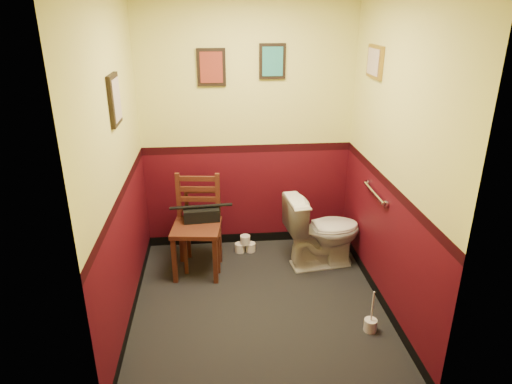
{
  "coord_description": "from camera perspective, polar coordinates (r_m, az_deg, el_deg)",
  "views": [
    {
      "loc": [
        -0.35,
        -3.41,
        2.5
      ],
      "look_at": [
        0.0,
        0.25,
        1.0
      ],
      "focal_mm": 32.0,
      "sensor_mm": 36.0,
      "label": 1
    }
  ],
  "objects": [
    {
      "name": "wall_back",
      "position": [
        4.76,
        -1.09,
        8.22
      ],
      "size": [
        2.2,
        0.0,
        2.7
      ],
      "primitive_type": "cube",
      "rotation": [
        1.57,
        0.0,
        0.0
      ],
      "color": "#450812",
      "rests_on": "ground"
    },
    {
      "name": "wall_front",
      "position": [
        2.52,
        3.12,
        -5.04
      ],
      "size": [
        2.2,
        0.0,
        2.7
      ],
      "primitive_type": "cube",
      "rotation": [
        -1.57,
        0.0,
        0.0
      ],
      "color": "#450812",
      "rests_on": "ground"
    },
    {
      "name": "toilet",
      "position": [
        4.7,
        8.33,
        -4.85
      ],
      "size": [
        0.83,
        0.53,
        0.76
      ],
      "primitive_type": "imported",
      "rotation": [
        0.0,
        0.0,
        1.7
      ],
      "color": "white",
      "rests_on": "floor"
    },
    {
      "name": "framed_print_left",
      "position": [
        3.65,
        -17.24,
        10.95
      ],
      "size": [
        0.04,
        0.3,
        0.38
      ],
      "color": "black",
      "rests_on": "wall_left"
    },
    {
      "name": "framed_print_back_b",
      "position": [
        4.66,
        2.07,
        16.01
      ],
      "size": [
        0.26,
        0.04,
        0.34
      ],
      "color": "black",
      "rests_on": "wall_back"
    },
    {
      "name": "framed_print_right",
      "position": [
        4.28,
        14.63,
        15.48
      ],
      "size": [
        0.04,
        0.34,
        0.28
      ],
      "color": "olive",
      "rests_on": "wall_right"
    },
    {
      "name": "wall_right",
      "position": [
        3.88,
        16.8,
        3.98
      ],
      "size": [
        0.0,
        2.4,
        2.7
      ],
      "primitive_type": "cube",
      "rotation": [
        1.57,
        0.0,
        -1.57
      ],
      "color": "#450812",
      "rests_on": "ground"
    },
    {
      "name": "chair_left",
      "position": [
        4.54,
        -7.37,
        -4.2
      ],
      "size": [
        0.51,
        0.51,
        0.99
      ],
      "rotation": [
        0.0,
        0.0,
        -0.12
      ],
      "color": "#4F2317",
      "rests_on": "floor"
    },
    {
      "name": "grab_bar",
      "position": [
        4.22,
        14.61,
        -0.11
      ],
      "size": [
        0.05,
        0.56,
        0.06
      ],
      "color": "silver",
      "rests_on": "wall_right"
    },
    {
      "name": "handbag",
      "position": [
        4.6,
        -6.81,
        -3.28
      ],
      "size": [
        0.37,
        0.2,
        0.26
      ],
      "rotation": [
        0.0,
        0.0,
        0.07
      ],
      "color": "black",
      "rests_on": "chair_right"
    },
    {
      "name": "wall_left",
      "position": [
        3.68,
        -16.96,
        2.98
      ],
      "size": [
        0.0,
        2.4,
        2.7
      ],
      "primitive_type": "cube",
      "rotation": [
        1.57,
        0.0,
        1.57
      ],
      "color": "#450812",
      "rests_on": "ground"
    },
    {
      "name": "floor",
      "position": [
        4.24,
        0.33,
        -13.91
      ],
      "size": [
        2.2,
        2.4,
        0.0
      ],
      "primitive_type": "cube",
      "color": "black",
      "rests_on": "ground"
    },
    {
      "name": "chair_right",
      "position": [
        4.69,
        -6.7,
        -4.52
      ],
      "size": [
        0.4,
        0.4,
        0.81
      ],
      "rotation": [
        0.0,
        0.0,
        -0.06
      ],
      "color": "#4F2317",
      "rests_on": "floor"
    },
    {
      "name": "framed_print_back_a",
      "position": [
        4.62,
        -5.61,
        15.26
      ],
      "size": [
        0.28,
        0.04,
        0.36
      ],
      "color": "black",
      "rests_on": "wall_back"
    },
    {
      "name": "toilet_brush",
      "position": [
        4.04,
        14.11,
        -15.75
      ],
      "size": [
        0.11,
        0.11,
        0.38
      ],
      "color": "silver",
      "rests_on": "floor"
    },
    {
      "name": "tp_stack",
      "position": [
        5.02,
        -1.36,
        -6.62
      ],
      "size": [
        0.23,
        0.12,
        0.2
      ],
      "color": "silver",
      "rests_on": "floor"
    }
  ]
}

